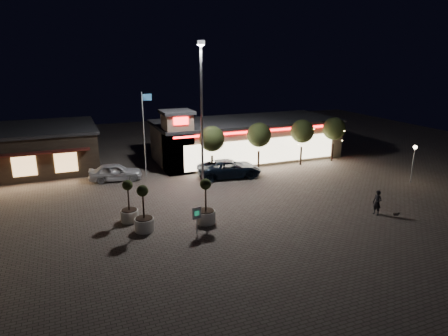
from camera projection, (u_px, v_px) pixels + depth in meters
name	position (u px, v px, depth m)	size (l,w,h in m)	color
ground	(214.00, 225.00, 27.42)	(90.00, 90.00, 0.00)	#665C52
retail_building	(243.00, 139.00, 44.32)	(20.40, 8.40, 6.10)	gray
restaurant_building	(10.00, 150.00, 39.51)	(16.40, 11.00, 4.30)	#382D23
floodlight_pole	(202.00, 107.00, 33.31)	(0.60, 0.40, 12.38)	gray
flagpole	(145.00, 127.00, 36.98)	(0.95, 0.10, 8.00)	white
lamp_post_east	(414.00, 156.00, 35.77)	(0.36, 0.36, 3.48)	gray
string_tree_a	(212.00, 139.00, 37.67)	(2.42, 2.42, 4.79)	#332319
string_tree_b	(259.00, 135.00, 39.48)	(2.42, 2.42, 4.79)	#332319
string_tree_c	(302.00, 131.00, 41.29)	(2.42, 2.42, 4.79)	#332319
string_tree_d	(334.00, 129.00, 42.75)	(2.42, 2.42, 4.79)	#332319
pickup_truck	(229.00, 169.00, 37.79)	(2.80, 6.07, 1.69)	black
white_sedan	(115.00, 172.00, 36.81)	(1.92, 4.77, 1.62)	silver
pedestrian	(377.00, 203.00, 28.95)	(0.67, 0.44, 1.85)	black
dog	(397.00, 214.00, 28.65)	(0.46, 0.30, 0.25)	#59514C
planter_left	(129.00, 209.00, 27.79)	(1.23, 1.23, 3.03)	silver
planter_mid	(144.00, 217.00, 26.27)	(1.30, 1.30, 3.18)	silver
planter_right	(206.00, 209.00, 27.51)	(1.31, 1.31, 3.22)	silver
valet_sign	(197.00, 215.00, 25.70)	(0.61, 0.16, 1.86)	gray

